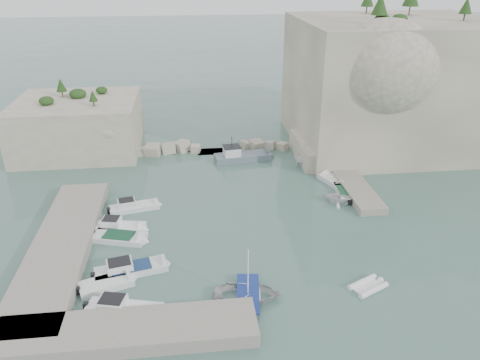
{
  "coord_description": "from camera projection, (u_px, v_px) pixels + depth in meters",
  "views": [
    {
      "loc": [
        -5.14,
        -38.1,
        23.89
      ],
      "look_at": [
        0.0,
        6.0,
        3.0
      ],
      "focal_mm": 35.0,
      "sensor_mm": 36.0,
      "label": 1
    }
  ],
  "objects": [
    {
      "name": "ground",
      "position": [
        247.0,
        235.0,
        44.95
      ],
      "size": [
        400.0,
        400.0,
        0.0
      ],
      "primitive_type": "plane",
      "color": "#4C7267",
      "rests_on": "ground"
    },
    {
      "name": "cliff_east",
      "position": [
        391.0,
        84.0,
        64.41
      ],
      "size": [
        26.0,
        22.0,
        17.0
      ],
      "primitive_type": "cube",
      "color": "beige",
      "rests_on": "ground"
    },
    {
      "name": "cliff_terrace",
      "position": [
        327.0,
        149.0,
        61.96
      ],
      "size": [
        8.0,
        10.0,
        2.5
      ],
      "primitive_type": "cube",
      "color": "beige",
      "rests_on": "ground"
    },
    {
      "name": "outcrop_west",
      "position": [
        79.0,
        125.0,
        63.83
      ],
      "size": [
        16.0,
        14.0,
        7.0
      ],
      "primitive_type": "cube",
      "color": "beige",
      "rests_on": "ground"
    },
    {
      "name": "quay_west",
      "position": [
        62.0,
        247.0,
        42.04
      ],
      "size": [
        5.0,
        24.0,
        1.1
      ],
      "primitive_type": "cube",
      "color": "#9E9689",
      "rests_on": "ground"
    },
    {
      "name": "quay_south",
      "position": [
        128.0,
        332.0,
        32.43
      ],
      "size": [
        18.0,
        4.0,
        1.1
      ],
      "primitive_type": "cube",
      "color": "#9E9689",
      "rests_on": "ground"
    },
    {
      "name": "ledge_east",
      "position": [
        349.0,
        180.0,
        55.18
      ],
      "size": [
        3.0,
        16.0,
        0.8
      ],
      "primitive_type": "cube",
      "color": "#9E9689",
      "rests_on": "ground"
    },
    {
      "name": "breakwater",
      "position": [
        219.0,
        146.0,
        64.32
      ],
      "size": [
        28.0,
        3.0,
        1.4
      ],
      "primitive_type": "cube",
      "color": "beige",
      "rests_on": "ground"
    },
    {
      "name": "motorboat_a",
      "position": [
        135.0,
        209.0,
        49.48
      ],
      "size": [
        5.82,
        2.83,
        1.4
      ],
      "primitive_type": null,
      "rotation": [
        0.0,
        0.0,
        0.22
      ],
      "color": "white",
      "rests_on": "ground"
    },
    {
      "name": "motorboat_b",
      "position": [
        120.0,
        230.0,
        45.72
      ],
      "size": [
        5.67,
        2.73,
        1.4
      ],
      "primitive_type": null,
      "rotation": [
        0.0,
        0.0,
        -0.18
      ],
      "color": "white",
      "rests_on": "ground"
    },
    {
      "name": "motorboat_c",
      "position": [
        119.0,
        240.0,
        44.07
      ],
      "size": [
        5.85,
        3.45,
        0.7
      ],
      "primitive_type": null,
      "rotation": [
        0.0,
        0.0,
        -0.28
      ],
      "color": "white",
      "rests_on": "ground"
    },
    {
      "name": "motorboat_d",
      "position": [
        132.0,
        272.0,
        39.53
      ],
      "size": [
        6.84,
        3.37,
        1.4
      ],
      "primitive_type": null,
      "rotation": [
        0.0,
        0.0,
        0.22
      ],
      "color": "silver",
      "rests_on": "ground"
    },
    {
      "name": "motorboat_e",
      "position": [
        107.0,
        287.0,
        37.77
      ],
      "size": [
        5.0,
        3.31,
        0.7
      ],
      "primitive_type": null,
      "rotation": [
        0.0,
        0.0,
        0.33
      ],
      "color": "white",
      "rests_on": "ground"
    },
    {
      "name": "motorboat_f",
      "position": [
        125.0,
        313.0,
        34.93
      ],
      "size": [
        6.58,
        3.36,
        1.4
      ],
      "primitive_type": null,
      "rotation": [
        0.0,
        0.0,
        -0.25
      ],
      "color": "white",
      "rests_on": "ground"
    },
    {
      "name": "rowboat",
      "position": [
        248.0,
        298.0,
        36.47
      ],
      "size": [
        5.74,
        4.44,
        1.1
      ],
      "primitive_type": "imported",
      "rotation": [
        0.0,
        0.0,
        1.44
      ],
      "color": "silver",
      "rests_on": "ground"
    },
    {
      "name": "inflatable_dinghy",
      "position": [
        368.0,
        288.0,
        37.62
      ],
      "size": [
        3.6,
        2.84,
        0.44
      ],
      "primitive_type": null,
      "rotation": [
        0.0,
        0.0,
        0.46
      ],
      "color": "white",
      "rests_on": "ground"
    },
    {
      "name": "tender_east_a",
      "position": [
        338.0,
        203.0,
        50.88
      ],
      "size": [
        4.03,
        3.8,
        1.69
      ],
      "primitive_type": "imported",
      "rotation": [
        0.0,
        0.0,
        1.17
      ],
      "color": "white",
      "rests_on": "ground"
    },
    {
      "name": "tender_east_b",
      "position": [
        344.0,
        195.0,
        52.54
      ],
      "size": [
        2.14,
        5.15,
        0.7
      ],
      "primitive_type": null,
      "rotation": [
        0.0,
        0.0,
        1.48
      ],
      "color": "silver",
      "rests_on": "ground"
    },
    {
      "name": "tender_east_c",
      "position": [
        335.0,
        184.0,
        55.02
      ],
      "size": [
        3.64,
        5.87,
        0.7
      ],
      "primitive_type": null,
      "rotation": [
        0.0,
        0.0,
        1.93
      ],
      "color": "silver",
      "rests_on": "ground"
    },
    {
      "name": "tender_east_d",
      "position": [
        312.0,
        167.0,
        59.67
      ],
      "size": [
        5.08,
        3.49,
        1.84
      ],
      "primitive_type": "imported",
      "rotation": [
        0.0,
        0.0,
        1.17
      ],
      "color": "white",
      "rests_on": "ground"
    },
    {
      "name": "work_boat",
      "position": [
        243.0,
        160.0,
        61.72
      ],
      "size": [
        8.33,
        3.38,
        2.2
      ],
      "primitive_type": null,
      "rotation": [
        0.0,
        0.0,
        0.12
      ],
      "color": "slate",
      "rests_on": "ground"
    },
    {
      "name": "rowboat_mast",
      "position": [
        248.0,
        270.0,
        35.34
      ],
      "size": [
        0.1,
        0.1,
        4.2
      ],
      "primitive_type": "cylinder",
      "color": "white",
      "rests_on": "rowboat"
    },
    {
      "name": "vegetation",
      "position": [
        359.0,
        11.0,
        61.11
      ],
      "size": [
        53.48,
        13.88,
        13.4
      ],
      "color": "#1E4219",
      "rests_on": "ground"
    }
  ]
}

